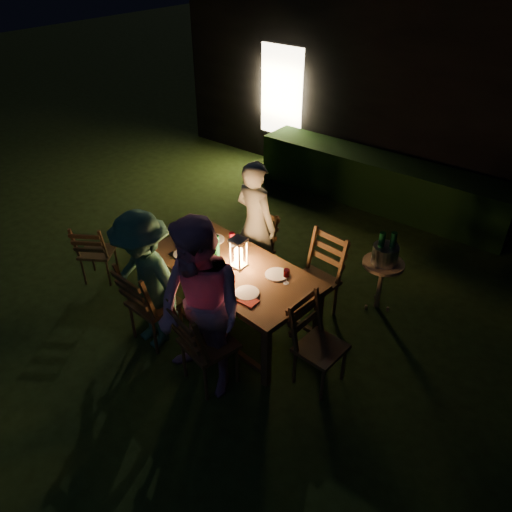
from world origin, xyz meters
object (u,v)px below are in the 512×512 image
Objects in this scene: person_opp_left at (145,282)px; lantern at (239,254)px; bottle_bucket_a at (380,251)px; person_opp_right at (201,311)px; chair_far_left at (253,261)px; chair_far_right at (314,293)px; dining_table at (232,272)px; chair_near_right at (208,357)px; ice_bucket at (385,254)px; chair_spare at (99,261)px; bottle_bucket_b at (391,251)px; side_table at (383,268)px; person_house_side at (256,224)px; chair_near_left at (154,315)px; chair_end at (318,358)px; bottle_table at (216,247)px.

person_opp_left reaches higher than lantern.
lantern is 1.09× the size of bottle_bucket_a.
person_opp_right is 0.91m from person_opp_left.
chair_far_right reaches higher than chair_far_left.
person_opp_right reaches higher than bottle_bucket_a.
dining_table is 1.90× the size of chair_near_right.
dining_table is 6.88× the size of ice_bucket.
chair_spare is 3.66m from bottle_bucket_b.
person_opp_left is 2.63m from bottle_bucket_a.
person_opp_right is 1.17× the size of person_opp_left.
person_opp_left is (-0.90, 0.05, 0.48)m from chair_near_right.
bottle_bucket_a is (0.49, 0.57, 0.49)m from chair_far_right.
bottle_bucket_b is (0.10, 0.08, 0.00)m from bottle_bucket_a.
dining_table is 6.45× the size of bottle_bucket_a.
chair_far_right is 1.09m from lantern.
person_opp_right reaches higher than chair_near_right.
dining_table is 0.96m from person_opp_right.
side_table is (0.82, 2.18, -0.37)m from person_opp_right.
person_opp_left reaches higher than ice_bucket.
person_opp_right reaches higher than chair_far_right.
chair_near_right reaches higher than ice_bucket.
chair_near_right is 2.33m from ice_bucket.
lantern reaches higher than chair_far_right.
bottle_bucket_b is (1.58, 0.49, -0.01)m from person_house_side.
ice_bucket is (0.82, 2.18, -0.18)m from person_opp_right.
chair_near_left is 1.09× the size of chair_far_left.
chair_far_left is at bearing -117.04° from chair_end.
chair_far_left is at bearing 5.22° from chair_spare.
person_opp_left reaches higher than chair_end.
person_house_side is 2.52× the size of side_table.
person_opp_right is at bearing -61.24° from dining_table.
bottle_table is (1.70, 0.43, 0.69)m from chair_spare.
person_opp_left is at bearing 58.04° from chair_far_right.
chair_far_right is (1.17, 1.42, 0.00)m from chair_near_left.
chair_end is 1.58m from bottle_bucket_b.
person_house_side is at bearing -162.73° from bottle_bucket_b.
ice_bucket is (-0.05, 1.46, 0.46)m from chair_end.
chair_far_left is 2.00m from chair_spare.
chair_near_right reaches higher than chair_near_left.
person_house_side is at bearing 118.76° from dining_table.
bottle_bucket_a is at bearing 76.74° from person_opp_right.
chair_far_left is 3.52× the size of bottle_table.
chair_near_right is (0.36, -0.82, -0.41)m from dining_table.
bottle_bucket_b is (0.59, 0.65, 0.49)m from chair_far_right.
lantern is at bearing 60.11° from person_opp_left.
chair_spare is 2.82× the size of bottle_bucket_b.
person_opp_left is (-0.18, -1.63, -0.01)m from person_house_side.
bottle_bucket_a is (1.37, 1.25, -0.14)m from bottle_table.
person_house_side is at bearing -89.78° from chair_far_left.
chair_near_left is 1.84m from chair_far_right.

